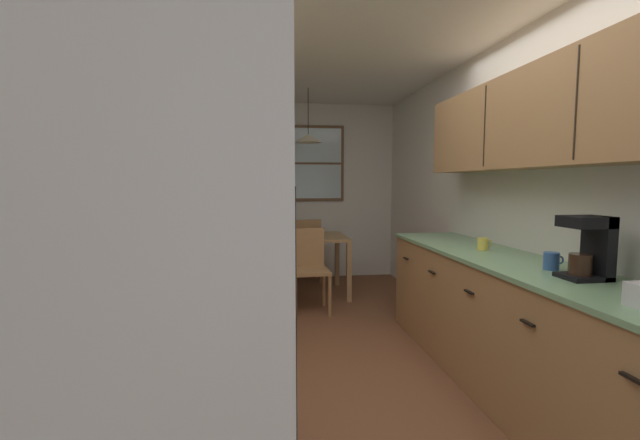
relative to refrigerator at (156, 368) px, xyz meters
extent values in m
plane|color=brown|center=(0.93, 2.24, -0.88)|extent=(12.00, 12.00, 0.00)
cube|color=white|center=(-0.42, 2.24, 0.39)|extent=(0.10, 9.00, 2.55)
cube|color=white|center=(2.28, 2.24, 0.39)|extent=(0.10, 9.00, 2.55)
cube|color=white|center=(0.93, 4.89, 0.39)|extent=(4.40, 0.10, 2.55)
cube|color=white|center=(0.93, 2.24, 1.71)|extent=(4.40, 9.00, 0.08)
cube|color=white|center=(0.00, 0.00, 0.00)|extent=(0.73, 0.82, 1.77)
cube|color=black|center=(0.37, 0.00, -0.05)|extent=(0.01, 0.01, 1.59)
cube|color=black|center=(0.38, -0.04, -0.05)|extent=(0.02, 0.02, 1.13)
cube|color=black|center=(0.38, 0.04, -0.05)|extent=(0.02, 0.02, 1.13)
cube|color=black|center=(0.37, -0.18, 0.18)|extent=(0.01, 0.15, 0.22)
cube|color=beige|center=(0.37, -0.15, 0.62)|extent=(0.01, 0.05, 0.07)
cube|color=black|center=(-0.06, 0.73, -0.43)|extent=(0.62, 0.59, 0.90)
cube|color=black|center=(0.26, 0.73, -0.46)|extent=(0.01, 0.41, 0.30)
cube|color=silver|center=(0.28, 0.73, -0.25)|extent=(0.02, 0.47, 0.02)
cube|color=black|center=(-0.06, 0.73, 0.03)|extent=(0.59, 0.56, 0.02)
cube|color=black|center=(-0.34, 0.73, 0.12)|extent=(0.06, 0.59, 0.20)
cylinder|color=#2D2D2D|center=(-0.20, 0.60, 0.04)|extent=(0.15, 0.15, 0.01)
cylinder|color=#2D2D2D|center=(-0.20, 0.86, 0.04)|extent=(0.15, 0.15, 0.01)
cylinder|color=#2D2D2D|center=(0.08, 0.60, 0.04)|extent=(0.15, 0.15, 0.01)
cylinder|color=#2D2D2D|center=(0.08, 0.86, 0.04)|extent=(0.15, 0.15, 0.01)
cube|color=black|center=(-0.18, 0.73, 0.74)|extent=(0.38, 0.60, 0.32)
cube|color=black|center=(0.02, 0.67, 0.74)|extent=(0.01, 0.36, 0.20)
cube|color=#2D2D33|center=(0.02, 0.93, 0.74)|extent=(0.01, 0.12, 0.20)
cube|color=#A87A4C|center=(-0.07, 2.00, -0.45)|extent=(0.60, 1.93, 0.87)
cube|color=#7AA87A|center=(-0.07, 2.00, 0.00)|extent=(0.63, 1.95, 0.03)
cube|color=black|center=(0.24, 1.35, -0.18)|extent=(0.02, 0.10, 0.01)
cube|color=black|center=(0.24, 2.00, -0.18)|extent=(0.02, 0.10, 0.01)
cube|color=black|center=(0.24, 2.64, -0.18)|extent=(0.02, 0.10, 0.01)
cube|color=#A87A4C|center=(-0.21, 1.95, 0.97)|extent=(0.32, 2.03, 0.75)
cube|color=#2D2319|center=(-0.04, 1.61, 0.97)|extent=(0.01, 0.01, 0.69)
cube|color=#2D2319|center=(-0.04, 2.28, 0.97)|extent=(0.01, 0.01, 0.69)
cube|color=#A87A4C|center=(1.93, 1.28, -0.45)|extent=(0.60, 2.98, 0.87)
cube|color=#7AA87A|center=(1.93, 1.28, 0.00)|extent=(0.63, 3.00, 0.03)
cube|color=black|center=(1.62, 0.08, -0.18)|extent=(0.02, 0.10, 0.01)
cube|color=black|center=(1.62, 0.68, -0.18)|extent=(0.02, 0.10, 0.01)
cube|color=black|center=(1.62, 1.28, -0.18)|extent=(0.02, 0.10, 0.01)
cube|color=black|center=(1.62, 1.87, -0.18)|extent=(0.02, 0.10, 0.01)
cube|color=black|center=(1.62, 2.47, -0.18)|extent=(0.02, 0.10, 0.01)
cube|color=#A87A4C|center=(2.07, 1.23, 0.93)|extent=(0.32, 2.68, 0.63)
cube|color=#2D2319|center=(1.91, 0.78, 0.93)|extent=(0.01, 0.01, 0.58)
cube|color=#2D2319|center=(1.91, 1.67, 0.93)|extent=(0.01, 0.01, 0.58)
cube|color=#A87F51|center=(0.86, 3.88, -0.15)|extent=(0.93, 0.84, 0.03)
cube|color=#A87F51|center=(0.43, 3.49, -0.53)|extent=(0.06, 0.06, 0.71)
cube|color=#A87F51|center=(1.30, 3.49, -0.53)|extent=(0.06, 0.06, 0.71)
cube|color=#A87F51|center=(0.43, 4.28, -0.53)|extent=(0.06, 0.06, 0.71)
cube|color=#A87F51|center=(1.30, 4.28, -0.53)|extent=(0.06, 0.06, 0.71)
cube|color=#A87A4C|center=(0.80, 3.18, -0.43)|extent=(0.41, 0.41, 0.04)
cube|color=#A87A4C|center=(0.80, 3.36, -0.21)|extent=(0.37, 0.04, 0.45)
cylinder|color=#A87A4C|center=(0.99, 3.00, -0.67)|extent=(0.04, 0.04, 0.43)
cylinder|color=#A87A4C|center=(0.63, 2.99, -0.67)|extent=(0.04, 0.04, 0.43)
cylinder|color=#A87A4C|center=(0.98, 3.37, -0.67)|extent=(0.04, 0.04, 0.43)
cylinder|color=#A87A4C|center=(0.62, 3.36, -0.67)|extent=(0.04, 0.04, 0.43)
cube|color=#A87A4C|center=(0.91, 4.58, -0.43)|extent=(0.41, 0.41, 0.04)
cube|color=#A87A4C|center=(0.91, 4.40, -0.21)|extent=(0.37, 0.04, 0.45)
cylinder|color=#A87A4C|center=(0.72, 4.76, -0.67)|extent=(0.04, 0.04, 0.43)
cylinder|color=#A87A4C|center=(1.08, 4.77, -0.67)|extent=(0.04, 0.04, 0.43)
cylinder|color=#A87A4C|center=(0.73, 4.40, -0.67)|extent=(0.04, 0.04, 0.43)
cylinder|color=#A87A4C|center=(1.09, 4.41, -0.67)|extent=(0.04, 0.04, 0.43)
cylinder|color=black|center=(0.86, 3.88, 1.39)|extent=(0.01, 0.01, 0.55)
cone|color=beige|center=(0.86, 3.88, 1.06)|extent=(0.33, 0.33, 0.10)
sphere|color=white|center=(0.86, 3.88, 1.08)|extent=(0.06, 0.06, 0.06)
cube|color=brown|center=(1.10, 4.82, 0.80)|extent=(0.78, 0.04, 1.09)
cube|color=silver|center=(1.10, 4.80, 0.80)|extent=(0.70, 0.01, 1.01)
cube|color=brown|center=(1.10, 4.80, 0.80)|extent=(0.70, 0.02, 0.03)
cylinder|color=#3F3F42|center=(0.23, 3.38, -0.55)|extent=(0.36, 0.36, 0.67)
cylinder|color=#D84C19|center=(-0.07, 1.25, 0.12)|extent=(0.13, 0.13, 0.20)
cylinder|color=white|center=(-0.07, 1.25, 0.22)|extent=(0.13, 0.13, 0.02)
cube|color=silver|center=(0.29, 0.87, -0.38)|extent=(0.02, 0.16, 0.24)
cube|color=black|center=(1.97, 0.74, 0.03)|extent=(0.22, 0.18, 0.02)
cube|color=black|center=(2.05, 0.74, 0.18)|extent=(0.06, 0.18, 0.33)
cube|color=black|center=(1.97, 0.74, 0.32)|extent=(0.22, 0.18, 0.06)
cylinder|color=#331E14|center=(1.95, 0.74, 0.10)|extent=(0.11, 0.11, 0.11)
cylinder|color=#E5CC4C|center=(1.94, 1.69, 0.06)|extent=(0.08, 0.08, 0.09)
torus|color=#E5CC4C|center=(1.99, 1.69, 0.07)|extent=(0.05, 0.01, 0.05)
cylinder|color=#335999|center=(1.96, 0.98, 0.07)|extent=(0.09, 0.09, 0.10)
torus|color=#335999|center=(2.02, 0.98, 0.07)|extent=(0.05, 0.01, 0.05)
camera|label=1|loc=(0.31, -1.17, 0.52)|focal=23.04mm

